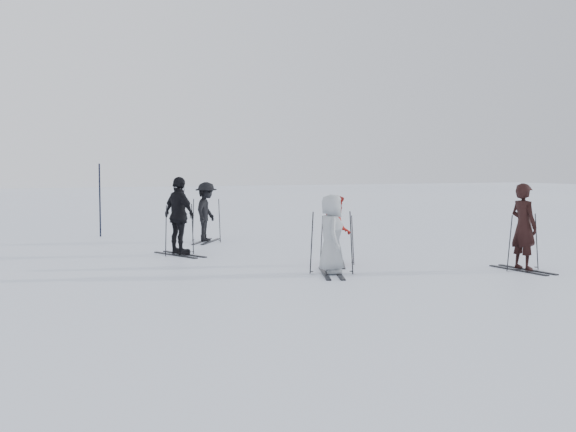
# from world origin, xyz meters

# --- Properties ---
(ground) EXTENTS (120.00, 120.00, 0.00)m
(ground) POSITION_xyz_m (0.00, 0.00, 0.00)
(ground) COLOR silver
(ground) RESTS_ON ground
(skier_near_dark) EXTENTS (0.46, 0.68, 1.82)m
(skier_near_dark) POSITION_xyz_m (3.59, -3.10, 0.91)
(skier_near_dark) COLOR black
(skier_near_dark) RESTS_ON ground
(skier_red) EXTENTS (0.85, 0.93, 1.53)m
(skier_red) POSITION_xyz_m (0.46, -0.64, 0.77)
(skier_red) COLOR maroon
(skier_red) RESTS_ON ground
(skier_grey) EXTENTS (0.76, 0.92, 1.60)m
(skier_grey) POSITION_xyz_m (-0.32, -1.85, 0.80)
(skier_grey) COLOR #9AA0A3
(skier_grey) RESTS_ON ground
(skier_uphill_left) EXTENTS (0.81, 1.21, 1.91)m
(skier_uphill_left) POSITION_xyz_m (-2.29, 2.46, 0.96)
(skier_uphill_left) COLOR black
(skier_uphill_left) RESTS_ON ground
(skier_uphill_far) EXTENTS (1.15, 1.27, 1.71)m
(skier_uphill_far) POSITION_xyz_m (-0.72, 5.17, 0.86)
(skier_uphill_far) COLOR black
(skier_uphill_far) RESTS_ON ground
(skis_near_dark) EXTENTS (1.72, 0.95, 1.24)m
(skis_near_dark) POSITION_xyz_m (3.59, -3.10, 0.62)
(skis_near_dark) COLOR black
(skis_near_dark) RESTS_ON ground
(skis_red) EXTENTS (1.77, 1.44, 1.14)m
(skis_red) POSITION_xyz_m (0.46, -0.64, 0.57)
(skis_red) COLOR black
(skis_red) RESTS_ON ground
(skis_grey) EXTENTS (2.05, 1.57, 1.33)m
(skis_grey) POSITION_xyz_m (-0.32, -1.85, 0.66)
(skis_grey) COLOR black
(skis_grey) RESTS_ON ground
(skis_uphill_left) EXTENTS (2.00, 1.48, 1.30)m
(skis_uphill_left) POSITION_xyz_m (-2.29, 2.46, 0.65)
(skis_uphill_left) COLOR black
(skis_uphill_left) RESTS_ON ground
(skis_uphill_far) EXTENTS (2.00, 1.78, 1.30)m
(skis_uphill_far) POSITION_xyz_m (-0.72, 5.17, 0.65)
(skis_uphill_far) COLOR black
(skis_uphill_far) RESTS_ON ground
(piste_marker) EXTENTS (0.05, 0.05, 2.28)m
(piste_marker) POSITION_xyz_m (-3.25, 8.07, 1.14)
(piste_marker) COLOR black
(piste_marker) RESTS_ON ground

